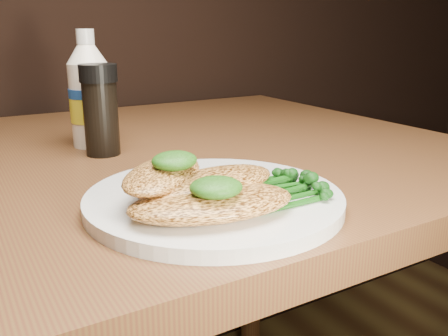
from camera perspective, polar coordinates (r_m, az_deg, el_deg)
plate at (r=0.50m, az=-1.18°, el=-3.68°), size 0.26×0.26×0.01m
chicken_front at (r=0.43m, az=-1.42°, el=-4.12°), size 0.17×0.11×0.02m
chicken_mid at (r=0.47m, az=-1.16°, el=-1.70°), size 0.15×0.09×0.02m
chicken_back at (r=0.47m, az=-7.27°, el=-0.72°), size 0.14×0.14×0.02m
pesto_front at (r=0.42m, az=-0.95°, el=-2.30°), size 0.06×0.05×0.02m
pesto_back at (r=0.46m, az=-5.89°, el=0.87°), size 0.06×0.06×0.02m
broccolini_bundle at (r=0.49m, az=5.48°, el=-2.24°), size 0.15×0.13×0.02m
mayo_bottle at (r=0.76m, az=-15.65°, el=8.99°), size 0.07×0.07×0.17m
pepper_grinder at (r=0.71m, az=-14.39°, el=6.62°), size 0.07×0.07×0.13m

